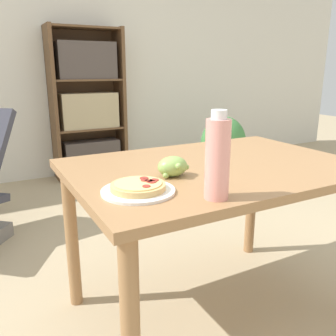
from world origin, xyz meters
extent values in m
plane|color=tan|center=(0.00, 0.00, 0.00)|extent=(14.00, 14.00, 0.00)
cube|color=silver|center=(0.00, 2.62, 1.30)|extent=(8.00, 0.05, 2.60)
cube|color=#A37549|center=(0.07, -0.06, 0.72)|extent=(1.23, 0.86, 0.03)
cylinder|color=#A37549|center=(-0.49, 0.31, 0.35)|extent=(0.06, 0.06, 0.70)
cylinder|color=#A37549|center=(0.62, 0.31, 0.35)|extent=(0.06, 0.06, 0.70)
cylinder|color=white|center=(-0.37, -0.24, 0.74)|extent=(0.25, 0.25, 0.01)
cylinder|color=#DBB26B|center=(-0.37, -0.24, 0.76)|extent=(0.18, 0.18, 0.02)
cylinder|color=#EACC7A|center=(-0.37, -0.24, 0.77)|extent=(0.16, 0.16, 0.00)
cylinder|color=#A83328|center=(-0.31, -0.24, 0.77)|extent=(0.03, 0.03, 0.00)
cylinder|color=#A83328|center=(-0.33, -0.25, 0.77)|extent=(0.03, 0.03, 0.00)
cylinder|color=#A83328|center=(-0.34, -0.23, 0.77)|extent=(0.03, 0.03, 0.00)
cylinder|color=#A83328|center=(-0.33, -0.20, 0.77)|extent=(0.03, 0.03, 0.00)
cylinder|color=#A83328|center=(-0.33, -0.24, 0.77)|extent=(0.03, 0.03, 0.00)
cylinder|color=#A83328|center=(-0.36, -0.29, 0.77)|extent=(0.03, 0.03, 0.00)
ellipsoid|color=#93BC5B|center=(-0.18, -0.13, 0.78)|extent=(0.12, 0.09, 0.08)
sphere|color=#93BC5B|center=(-0.18, -0.10, 0.79)|extent=(0.03, 0.03, 0.03)
sphere|color=#93BC5B|center=(-0.22, -0.15, 0.75)|extent=(0.02, 0.02, 0.02)
sphere|color=#93BC5B|center=(-0.22, -0.11, 0.78)|extent=(0.03, 0.03, 0.03)
sphere|color=#93BC5B|center=(-0.18, -0.17, 0.79)|extent=(0.03, 0.03, 0.03)
sphere|color=#93BC5B|center=(-0.12, -0.14, 0.77)|extent=(0.02, 0.02, 0.02)
sphere|color=#93BC5B|center=(-0.15, -0.13, 0.76)|extent=(0.03, 0.03, 0.03)
cylinder|color=pink|center=(-0.17, -0.40, 0.86)|extent=(0.08, 0.08, 0.25)
cylinder|color=white|center=(-0.17, -0.40, 1.00)|extent=(0.05, 0.05, 0.03)
cube|color=brown|center=(-0.13, 2.45, 0.77)|extent=(0.04, 0.31, 1.55)
cube|color=brown|center=(0.58, 2.45, 0.77)|extent=(0.04, 0.31, 1.55)
cube|color=brown|center=(0.23, 2.59, 0.77)|extent=(0.75, 0.01, 1.55)
cube|color=brown|center=(0.23, 2.45, 0.02)|extent=(0.68, 0.29, 0.02)
cube|color=#4C423D|center=(0.23, 2.42, 0.21)|extent=(0.59, 0.22, 0.36)
cube|color=brown|center=(0.23, 2.45, 0.52)|extent=(0.68, 0.29, 0.02)
cube|color=tan|center=(0.23, 2.42, 0.71)|extent=(0.59, 0.22, 0.36)
cube|color=brown|center=(0.23, 2.45, 1.03)|extent=(0.68, 0.29, 0.02)
cube|color=#4C423D|center=(0.23, 2.42, 1.22)|extent=(0.59, 0.22, 0.36)
cube|color=brown|center=(0.23, 2.45, 1.53)|extent=(0.68, 0.29, 0.02)
cylinder|color=#70665B|center=(1.43, 1.69, 0.09)|extent=(0.32, 0.32, 0.17)
ellipsoid|color=#428442|center=(1.43, 1.69, 0.37)|extent=(0.50, 0.43, 0.58)
camera|label=1|loc=(-0.81, -1.27, 1.14)|focal=38.00mm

